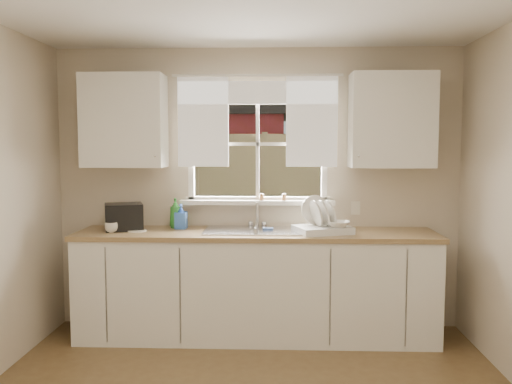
{
  "coord_description": "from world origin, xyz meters",
  "views": [
    {
      "loc": [
        0.17,
        -2.85,
        1.64
      ],
      "look_at": [
        0.0,
        1.65,
        1.25
      ],
      "focal_mm": 38.0,
      "sensor_mm": 36.0,
      "label": 1
    }
  ],
  "objects_px": {
    "black_appliance": "(124,217)",
    "cup": "(111,227)",
    "dish_rack": "(322,225)",
    "soap_bottle_a": "(175,213)"
  },
  "relations": [
    {
      "from": "dish_rack",
      "to": "cup",
      "type": "height_order",
      "value": "dish_rack"
    },
    {
      "from": "dish_rack",
      "to": "soap_bottle_a",
      "type": "height_order",
      "value": "dish_rack"
    },
    {
      "from": "black_appliance",
      "to": "cup",
      "type": "bearing_deg",
      "value": -133.28
    },
    {
      "from": "cup",
      "to": "black_appliance",
      "type": "xyz_separation_m",
      "value": [
        0.07,
        0.14,
        0.07
      ]
    },
    {
      "from": "soap_bottle_a",
      "to": "dish_rack",
      "type": "bearing_deg",
      "value": -26.38
    },
    {
      "from": "cup",
      "to": "soap_bottle_a",
      "type": "bearing_deg",
      "value": 34.0
    },
    {
      "from": "dish_rack",
      "to": "cup",
      "type": "xyz_separation_m",
      "value": [
        -1.77,
        -0.05,
        -0.02
      ]
    },
    {
      "from": "soap_bottle_a",
      "to": "cup",
      "type": "xyz_separation_m",
      "value": [
        -0.49,
        -0.27,
        -0.09
      ]
    },
    {
      "from": "soap_bottle_a",
      "to": "cup",
      "type": "bearing_deg",
      "value": -167.49
    },
    {
      "from": "dish_rack",
      "to": "cup",
      "type": "distance_m",
      "value": 1.77
    }
  ]
}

